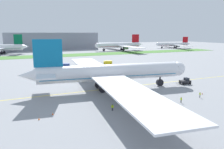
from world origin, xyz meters
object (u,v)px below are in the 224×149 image
Objects in this scene: pushback_tug at (185,81)px; ground_crew_marshaller_front at (200,94)px; parked_airliner_far_right at (120,45)px; service_truck_fuel_bowser at (108,63)px; airliner_foreground at (109,73)px; ground_crew_wingwalker_port at (181,99)px; traffic_cone_starboard_wing at (53,113)px; service_truck_baggage_loader at (65,65)px; traffic_cone_near_nose at (39,118)px; ground_crew_wingwalker_starboard at (112,107)px; parked_airliner_far_outer at (174,44)px; traffic_cone_port_wing at (202,93)px.

pushback_tug is 3.51× the size of ground_crew_marshaller_front.
ground_crew_marshaller_front is 169.58m from parked_airliner_far_right.
ground_crew_marshaller_front is at bearing -91.32° from service_truck_fuel_bowser.
airliner_foreground reaches higher than service_truck_fuel_bowser.
traffic_cone_starboard_wing is at bearing 171.20° from ground_crew_wingwalker_port.
service_truck_baggage_loader is at bearing -130.55° from parked_airliner_far_right.
airliner_foreground reaches higher than ground_crew_wingwalker_port.
ground_crew_wingwalker_port is at bearing -4.97° from traffic_cone_near_nose.
airliner_foreground is 30.18m from traffic_cone_near_nose.
parked_airliner_far_right reaches higher than service_truck_baggage_loader.
service_truck_fuel_bowser is 104.57m from parked_airliner_far_right.
parked_airliner_far_right reaches higher than ground_crew_marshaller_front.
ground_crew_wingwalker_port is at bearing -5.13° from ground_crew_wingwalker_starboard.
traffic_cone_starboard_wing is 0.01× the size of parked_airliner_far_outer.
airliner_foreground is 24.27m from ground_crew_wingwalker_port.
ground_crew_wingwalker_port is 0.28× the size of service_truck_baggage_loader.
service_truck_baggage_loader is 1.07× the size of service_truck_fuel_bowser.
ground_crew_marshaller_front is 0.02× the size of parked_airliner_far_right.
ground_crew_marshaller_front is at bearing -108.62° from parked_airliner_far_right.
ground_crew_marshaller_front is at bearing -118.69° from pushback_tug.
airliner_foreground is 55.78m from service_truck_fuel_bowser.
parked_airliner_far_right reaches higher than traffic_cone_near_nose.
ground_crew_wingwalker_port is 0.96× the size of ground_crew_wingwalker_starboard.
service_truck_fuel_bowser is at bearing 97.03° from pushback_tug.
service_truck_baggage_loader is at bearing 93.14° from airliner_foreground.
ground_crew_marshaller_front is 2.77× the size of traffic_cone_port_wing.
service_truck_baggage_loader is 0.08× the size of parked_airliner_far_outer.
traffic_cone_near_nose is 187.01m from parked_airliner_far_right.
traffic_cone_starboard_wing is (-20.75, -15.55, -5.32)m from airliner_foreground.
traffic_cone_port_wing is at bearing 4.12° from ground_crew_wingwalker_starboard.
service_truck_baggage_loader reaches higher than ground_crew_wingwalker_starboard.
service_truck_baggage_loader is 179.43m from parked_airliner_far_outer.
traffic_cone_starboard_wing is at bearing 166.07° from ground_crew_wingwalker_starboard.
ground_crew_wingwalker_starboard is 70.49m from service_truck_baggage_loader.
airliner_foreground reaches higher than service_truck_baggage_loader.
pushback_tug is at bearing -7.51° from airliner_foreground.
airliner_foreground is at bearing -86.86° from service_truck_baggage_loader.
pushback_tug reaches higher than traffic_cone_near_nose.
parked_airliner_far_outer is (73.72, 7.12, -1.08)m from parked_airliner_far_right.
ground_crew_wingwalker_starboard is 13.84m from traffic_cone_starboard_wing.
traffic_cone_near_nose is 239.17m from parked_airliner_far_outer.
traffic_cone_near_nose is 72.14m from service_truck_baggage_loader.
airliner_foreground is at bearing 120.09° from ground_crew_wingwalker_port.
pushback_tug is 63.50m from service_truck_baggage_loader.
parked_airliner_far_right is at bearing 59.83° from service_truck_fuel_bowser.
ground_crew_wingwalker_starboard reaches higher than traffic_cone_near_nose.
pushback_tug is 0.08× the size of parked_airliner_far_outer.
parked_airliner_far_right is (62.29, 162.16, 4.55)m from ground_crew_wingwalker_port.
parked_airliner_far_outer is (147.96, 148.67, -1.18)m from airliner_foreground.
parked_airliner_far_outer is (168.71, 164.22, 4.14)m from traffic_cone_starboard_wing.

